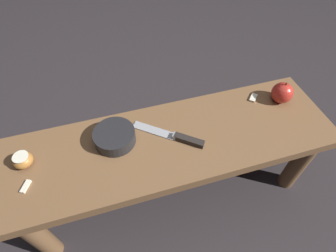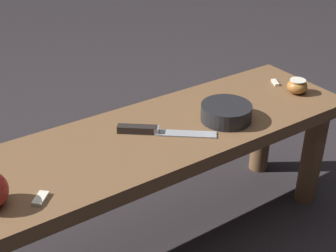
{
  "view_description": "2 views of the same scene",
  "coord_description": "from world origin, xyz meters",
  "px_view_note": "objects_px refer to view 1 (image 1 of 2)",
  "views": [
    {
      "loc": [
        -0.17,
        -0.52,
        1.13
      ],
      "look_at": [
        -0.01,
        0.04,
        0.42
      ],
      "focal_mm": 28.0,
      "sensor_mm": 36.0,
      "label": 1
    },
    {
      "loc": [
        0.58,
        0.91,
        1.03
      ],
      "look_at": [
        -0.01,
        0.04,
        0.42
      ],
      "focal_mm": 50.0,
      "sensor_mm": 36.0,
      "label": 2
    }
  ],
  "objects_px": {
    "wooden_bench": "(173,152)",
    "knife": "(178,137)",
    "apple_whole": "(282,93)",
    "apple_cut": "(23,160)",
    "bowl": "(115,137)"
  },
  "relations": [
    {
      "from": "apple_cut",
      "to": "bowl",
      "type": "distance_m",
      "value": 0.3
    },
    {
      "from": "apple_whole",
      "to": "bowl",
      "type": "bearing_deg",
      "value": -178.9
    },
    {
      "from": "wooden_bench",
      "to": "knife",
      "type": "distance_m",
      "value": 0.09
    },
    {
      "from": "apple_whole",
      "to": "bowl",
      "type": "xyz_separation_m",
      "value": [
        -0.65,
        -0.01,
        -0.02
      ]
    },
    {
      "from": "apple_whole",
      "to": "apple_cut",
      "type": "relative_size",
      "value": 1.45
    },
    {
      "from": "wooden_bench",
      "to": "knife",
      "type": "xyz_separation_m",
      "value": [
        0.02,
        -0.0,
        0.08
      ]
    },
    {
      "from": "knife",
      "to": "bowl",
      "type": "distance_m",
      "value": 0.22
    },
    {
      "from": "apple_whole",
      "to": "apple_cut",
      "type": "bearing_deg",
      "value": -178.64
    },
    {
      "from": "wooden_bench",
      "to": "bowl",
      "type": "height_order",
      "value": "bowl"
    },
    {
      "from": "wooden_bench",
      "to": "apple_whole",
      "type": "relative_size",
      "value": 12.84
    },
    {
      "from": "knife",
      "to": "apple_cut",
      "type": "height_order",
      "value": "apple_cut"
    },
    {
      "from": "knife",
      "to": "apple_cut",
      "type": "xyz_separation_m",
      "value": [
        -0.51,
        0.04,
        0.02
      ]
    },
    {
      "from": "knife",
      "to": "apple_whole",
      "type": "height_order",
      "value": "apple_whole"
    },
    {
      "from": "bowl",
      "to": "wooden_bench",
      "type": "bearing_deg",
      "value": -15.14
    },
    {
      "from": "wooden_bench",
      "to": "apple_whole",
      "type": "xyz_separation_m",
      "value": [
        0.46,
        0.06,
        0.12
      ]
    }
  ]
}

